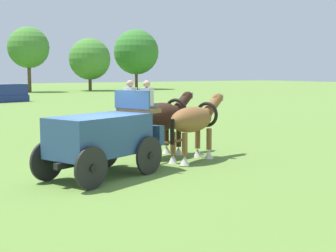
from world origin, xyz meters
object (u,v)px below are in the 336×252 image
show_wagon (103,135)px  draft_horse_near (163,118)px  parked_vehicle_e (5,93)px  draft_horse_off (194,121)px

show_wagon → draft_horse_near: bearing=31.3°
draft_horse_near → parked_vehicle_e: size_ratio=0.66×
draft_horse_near → draft_horse_off: size_ratio=1.00×
draft_horse_near → draft_horse_off: bearing=-67.8°
show_wagon → draft_horse_off: (3.63, 0.71, 0.14)m
draft_horse_near → draft_horse_off: draft_horse_near is taller
draft_horse_near → parked_vehicle_e: draft_horse_near is taller
show_wagon → parked_vehicle_e: size_ratio=1.26×
draft_horse_near → draft_horse_off: 1.30m
show_wagon → parked_vehicle_e: bearing=80.3°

